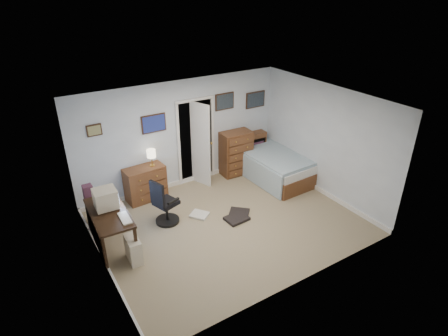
# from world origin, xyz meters

# --- Properties ---
(floor) EXTENTS (5.00, 4.00, 0.02)m
(floor) POSITION_xyz_m (0.00, 0.00, -0.01)
(floor) COLOR tan
(floor) RESTS_ON ground
(computer_desk) EXTENTS (0.67, 1.35, 0.77)m
(computer_desk) POSITION_xyz_m (-2.29, 0.49, 0.59)
(computer_desk) COLOR #311D10
(computer_desk) RESTS_ON floor
(crt_monitor) EXTENTS (0.41, 0.38, 0.37)m
(crt_monitor) POSITION_xyz_m (-2.18, 0.63, 0.95)
(crt_monitor) COLOR beige
(crt_monitor) RESTS_ON computer_desk
(keyboard) EXTENTS (0.17, 0.41, 0.02)m
(keyboard) POSITION_xyz_m (-2.02, 0.13, 0.78)
(keyboard) COLOR beige
(keyboard) RESTS_ON computer_desk
(pc_tower) EXTENTS (0.23, 0.44, 0.46)m
(pc_tower) POSITION_xyz_m (-2.00, -0.07, 0.23)
(pc_tower) COLOR beige
(pc_tower) RESTS_ON floor
(office_chair) EXTENTS (0.61, 0.61, 0.99)m
(office_chair) POSITION_xyz_m (-1.08, 0.68, 0.38)
(office_chair) COLOR black
(office_chair) RESTS_ON floor
(media_stack) EXTENTS (0.18, 0.18, 0.89)m
(media_stack) POSITION_xyz_m (-2.32, 1.42, 0.44)
(media_stack) COLOR maroon
(media_stack) RESTS_ON floor
(low_dresser) EXTENTS (0.90, 0.50, 0.78)m
(low_dresser) POSITION_xyz_m (-1.05, 1.77, 0.39)
(low_dresser) COLOR brown
(low_dresser) RESTS_ON floor
(table_lamp) EXTENTS (0.21, 0.21, 0.38)m
(table_lamp) POSITION_xyz_m (-0.85, 1.77, 1.05)
(table_lamp) COLOR gold
(table_lamp) RESTS_ON low_dresser
(doorway) EXTENTS (0.96, 1.12, 2.05)m
(doorway) POSITION_xyz_m (0.35, 2.27, 1.00)
(doorway) COLOR black
(doorway) RESTS_ON floor
(tall_dresser) EXTENTS (0.78, 0.48, 1.11)m
(tall_dresser) POSITION_xyz_m (1.34, 1.75, 0.56)
(tall_dresser) COLOR brown
(tall_dresser) RESTS_ON floor
(headboard_bookcase) EXTENTS (1.03, 0.29, 0.93)m
(headboard_bookcase) POSITION_xyz_m (1.77, 1.86, 0.49)
(headboard_bookcase) COLOR brown
(headboard_bookcase) RESTS_ON floor
(bed) EXTENTS (1.23, 2.21, 0.71)m
(bed) POSITION_xyz_m (1.98, 1.15, 0.34)
(bed) COLOR brown
(bed) RESTS_ON floor
(wall_posters) EXTENTS (4.38, 0.04, 0.60)m
(wall_posters) POSITION_xyz_m (0.57, 1.98, 1.75)
(wall_posters) COLOR #331E11
(wall_posters) RESTS_ON floor
(floor_clutter) EXTENTS (1.25, 0.95, 0.06)m
(floor_clutter) POSITION_xyz_m (0.10, 0.19, 0.03)
(floor_clutter) COLOR silver
(floor_clutter) RESTS_ON floor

